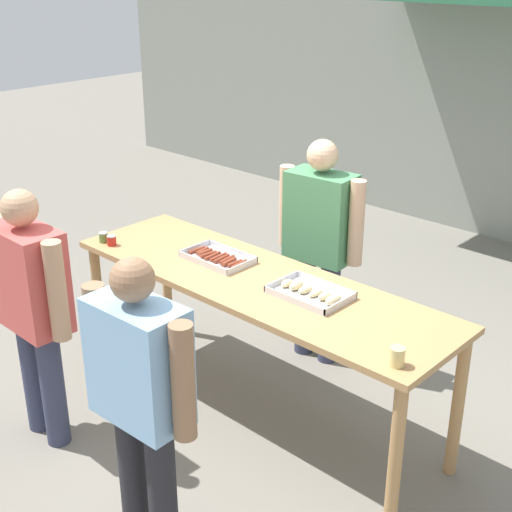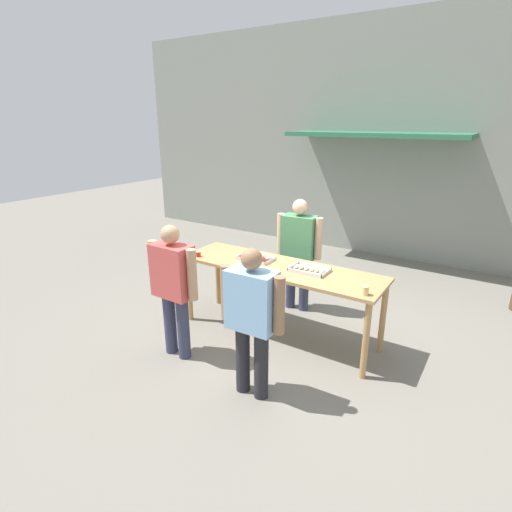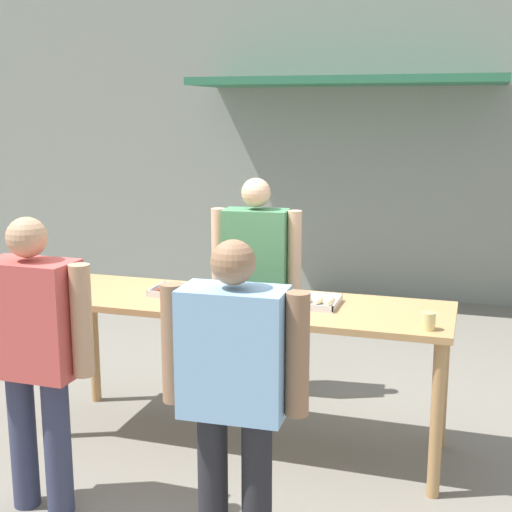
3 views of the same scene
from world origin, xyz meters
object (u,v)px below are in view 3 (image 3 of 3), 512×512
Objects in this scene: condiment_jar_ketchup at (65,293)px; person_server_behind_table at (256,270)px; condiment_jar_mustard at (53,292)px; beer_cup at (428,321)px; food_tray_buns at (303,301)px; person_customer_holding_hotdog at (34,344)px; food_tray_sausages at (188,292)px; person_customer_with_cup at (234,380)px.

condiment_jar_ketchup is 1.42m from person_server_behind_table.
beer_cup is at bearing 0.17° from condiment_jar_mustard.
person_customer_holding_hotdog reaches higher than food_tray_buns.
food_tray_buns is 0.94m from person_server_behind_table.
person_server_behind_table is 1.97m from person_customer_holding_hotdog.
food_tray_sausages is 0.85m from condiment_jar_mustard.
person_server_behind_table reaches higher than person_customer_with_cup.
condiment_jar_mustard is 0.72× the size of beer_cup.
food_tray_buns is 1.59m from condiment_jar_mustard.
condiment_jar_mustard is at bearing -62.50° from person_customer_holding_hotdog.
person_server_behind_table is 1.05× the size of person_customer_with_cup.
beer_cup is at bearing -21.61° from food_tray_buns.
food_tray_sausages is 1.43m from person_customer_with_cup.
person_customer_holding_hotdog is at bearing -109.91° from food_tray_sausages.
condiment_jar_mustard is 1.48m from person_server_behind_table.
condiment_jar_mustard is 2.33m from beer_cup.
food_tray_sausages is 1.00× the size of food_tray_buns.
food_tray_sausages is 0.29× the size of person_customer_with_cup.
person_customer_with_cup is at bearing -32.27° from condiment_jar_ketchup.
person_server_behind_table is at bearing -107.57° from person_customer_holding_hotdog.
food_tray_sausages is at bearing 23.66° from condiment_jar_ketchup.
condiment_jar_ketchup is 2.24m from beer_cup.
condiment_jar_ketchup is at bearing -67.86° from person_customer_holding_hotdog.
person_customer_holding_hotdog is 1.02× the size of person_customer_with_cup.
person_customer_holding_hotdog reaches higher than condiment_jar_mustard.
person_customer_holding_hotdog is (-0.40, -1.10, -0.03)m from food_tray_sausages.
person_customer_with_cup is at bearing -80.73° from person_server_behind_table.
food_tray_sausages is 6.40× the size of condiment_jar_ketchup.
person_customer_with_cup is (1.44, -0.91, -0.07)m from condiment_jar_ketchup.
food_tray_sausages is at bearing 21.39° from condiment_jar_mustard.
beer_cup reaches higher than condiment_jar_mustard.
person_server_behind_table is 1.03× the size of person_customer_holding_hotdog.
person_server_behind_table is at bearing 46.63° from condiment_jar_mustard.
person_customer_holding_hotdog is (0.31, -0.79, -0.05)m from condiment_jar_ketchup.
person_customer_with_cup is (1.13, -0.12, -0.02)m from person_customer_holding_hotdog.
beer_cup is at bearing -11.26° from food_tray_sausages.
beer_cup is (2.32, 0.01, 0.01)m from condiment_jar_mustard.
food_tray_sausages is 1.56m from beer_cup.
person_customer_with_cup is at bearing -130.96° from beer_cup.
condiment_jar_mustard is at bearing -168.71° from food_tray_buns.
food_tray_sausages is 6.40× the size of condiment_jar_mustard.
food_tray_sausages is 0.77m from condiment_jar_ketchup.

